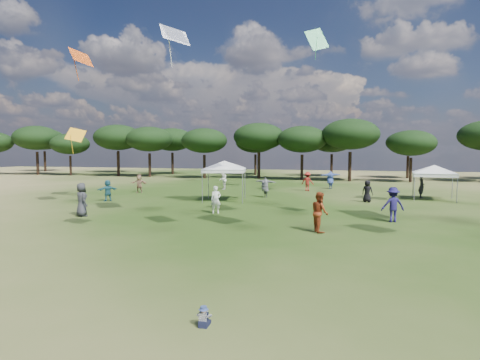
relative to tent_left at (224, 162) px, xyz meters
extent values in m
cylinder|color=black|center=(-36.79, 22.74, -1.12)|extent=(0.40, 0.40, 3.51)
ellipsoid|color=black|center=(-36.79, 22.74, 2.74)|extent=(6.82, 6.82, 3.68)
cylinder|color=black|center=(-30.93, 22.74, -1.42)|extent=(0.33, 0.33, 2.92)
ellipsoid|color=black|center=(-30.93, 22.74, 1.79)|extent=(5.67, 5.67, 3.06)
cylinder|color=black|center=(-23.04, 22.93, -1.13)|extent=(0.40, 0.40, 3.49)
ellipsoid|color=black|center=(-23.04, 22.93, 2.71)|extent=(6.79, 6.79, 3.66)
cylinder|color=black|center=(-17.89, 22.66, -1.22)|extent=(0.38, 0.38, 3.32)
ellipsoid|color=black|center=(-17.89, 22.66, 2.43)|extent=(6.44, 6.44, 3.47)
cylinder|color=black|center=(-9.48, 21.94, -1.31)|extent=(0.36, 0.36, 3.14)
ellipsoid|color=black|center=(-9.48, 21.94, 2.15)|extent=(6.11, 6.11, 3.29)
cylinder|color=black|center=(-2.36, 23.45, -1.15)|extent=(0.40, 0.40, 3.46)
ellipsoid|color=black|center=(-2.36, 23.45, 2.66)|extent=(6.73, 6.73, 3.63)
cylinder|color=black|center=(3.45, 22.27, -1.27)|extent=(0.37, 0.37, 3.21)
ellipsoid|color=black|center=(3.45, 22.27, 2.26)|extent=(6.24, 6.24, 3.36)
cylinder|color=black|center=(9.28, 21.82, -1.10)|extent=(0.41, 0.41, 3.56)
ellipsoid|color=black|center=(9.28, 21.82, 2.81)|extent=(6.91, 6.91, 3.73)
cylinder|color=black|center=(16.22, 22.15, -1.44)|extent=(0.33, 0.33, 2.88)
ellipsoid|color=black|center=(16.22, 22.15, 1.73)|extent=(5.60, 5.60, 3.02)
cylinder|color=black|center=(-42.91, 31.43, -1.10)|extent=(0.41, 0.41, 3.56)
ellipsoid|color=black|center=(-42.91, 31.43, 2.82)|extent=(6.92, 6.92, 3.73)
cylinder|color=black|center=(-28.06, 31.20, -1.07)|extent=(0.41, 0.41, 3.62)
ellipsoid|color=black|center=(-28.06, 31.20, 2.92)|extent=(7.03, 7.03, 3.79)
cylinder|color=black|center=(-17.37, 29.21, -1.20)|extent=(0.39, 0.39, 3.37)
ellipsoid|color=black|center=(-17.37, 29.21, 2.51)|extent=(6.54, 6.54, 3.53)
cylinder|color=black|center=(-4.49, 30.95, -1.32)|extent=(0.36, 0.36, 3.11)
ellipsoid|color=black|center=(-4.49, 30.95, 2.10)|extent=(6.05, 6.05, 3.26)
cylinder|color=black|center=(6.85, 30.16, -1.28)|extent=(0.37, 0.37, 3.20)
ellipsoid|color=black|center=(6.85, 30.16, 2.24)|extent=(6.21, 6.21, 3.35)
cylinder|color=black|center=(16.85, 28.98, -1.38)|extent=(0.34, 0.34, 2.99)
ellipsoid|color=black|center=(16.85, 28.98, 1.91)|extent=(5.81, 5.81, 3.13)
cylinder|color=gray|center=(-1.15, -1.68, -1.71)|extent=(0.06, 0.06, 2.33)
cylinder|color=gray|center=(1.68, -1.15, -1.71)|extent=(0.06, 0.06, 2.33)
cylinder|color=gray|center=(-1.68, 1.15, -1.71)|extent=(0.06, 0.06, 2.33)
cylinder|color=gray|center=(1.15, 1.68, -1.71)|extent=(0.06, 0.06, 2.33)
cube|color=white|center=(0.00, 0.00, -0.60)|extent=(3.56, 3.56, 0.25)
pyramid|color=white|center=(0.00, 0.00, 0.13)|extent=(6.10, 6.10, 0.60)
cylinder|color=gray|center=(13.74, 3.38, -1.89)|extent=(0.06, 0.06, 1.99)
cylinder|color=gray|center=(16.55, 3.04, -1.89)|extent=(0.06, 0.06, 1.99)
cylinder|color=gray|center=(14.08, 6.18, -1.89)|extent=(0.06, 0.06, 1.99)
cylinder|color=gray|center=(16.89, 5.85, -1.89)|extent=(0.06, 0.06, 1.99)
cube|color=white|center=(15.32, 4.61, -0.94)|extent=(3.32, 3.32, 0.25)
pyramid|color=white|center=(15.32, 4.61, -0.22)|extent=(6.04, 6.04, 0.60)
cube|color=#161832|center=(5.82, -20.70, -2.81)|extent=(0.20, 0.20, 0.15)
cube|color=#161832|center=(5.75, -20.56, -2.84)|extent=(0.08, 0.18, 0.08)
cube|color=#161832|center=(5.88, -20.55, -2.84)|extent=(0.08, 0.18, 0.08)
cube|color=white|center=(5.82, -20.70, -2.64)|extent=(0.19, 0.14, 0.19)
cylinder|color=white|center=(5.70, -20.65, -2.64)|extent=(0.07, 0.19, 0.12)
cylinder|color=white|center=(5.94, -20.64, -2.64)|extent=(0.07, 0.19, 0.12)
sphere|color=#E0B293|center=(5.82, -20.70, -2.51)|extent=(0.13, 0.13, 0.13)
cone|color=#445CA0|center=(5.82, -20.70, -2.48)|extent=(0.22, 0.22, 0.02)
cylinder|color=#445CA0|center=(5.82, -20.70, -2.45)|extent=(0.14, 0.14, 0.06)
imported|color=#2D2D32|center=(-5.88, -8.87, -1.91)|extent=(1.13, 1.03, 1.93)
imported|color=#245D6E|center=(-8.39, -2.37, -2.08)|extent=(1.34, 1.41, 1.59)
imported|color=black|center=(10.33, 1.85, -2.08)|extent=(0.92, 0.76, 1.61)
imported|color=maroon|center=(5.38, 8.78, -1.99)|extent=(1.27, 0.92, 1.77)
imported|color=#1C164F|center=(11.20, -6.24, -1.95)|extent=(1.33, 0.95, 1.86)
imported|color=#966D51|center=(-8.99, 3.44, -2.06)|extent=(1.56, 0.61, 1.65)
imported|color=#545559|center=(2.54, 2.86, -2.08)|extent=(2.02, 1.29, 1.61)
imported|color=silver|center=(-2.66, 8.18, -1.92)|extent=(0.92, 1.08, 1.92)
imported|color=navy|center=(7.35, 11.44, -2.00)|extent=(2.14, 1.67, 1.76)
imported|color=white|center=(1.24, -5.86, -2.05)|extent=(0.71, 0.61, 1.66)
imported|color=#903618|center=(7.62, -9.87, -1.94)|extent=(1.01, 1.12, 1.88)
imported|color=#27272B|center=(14.64, 5.73, -1.94)|extent=(0.49, 0.71, 1.89)
plane|color=white|center=(0.24, -9.41, 6.75)|extent=(2.17, 2.41, 1.43)
plane|color=#EFA219|center=(-11.92, -1.16, 2.12)|extent=(1.83, 1.97, 1.31)
plane|color=#21A859|center=(6.16, 6.98, 10.37)|extent=(2.51, 1.36, 2.36)
plane|color=#D54D11|center=(-7.07, -6.91, 6.60)|extent=(1.80, 2.23, 1.37)
camera|label=1|loc=(8.71, -28.62, 0.95)|focal=30.00mm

